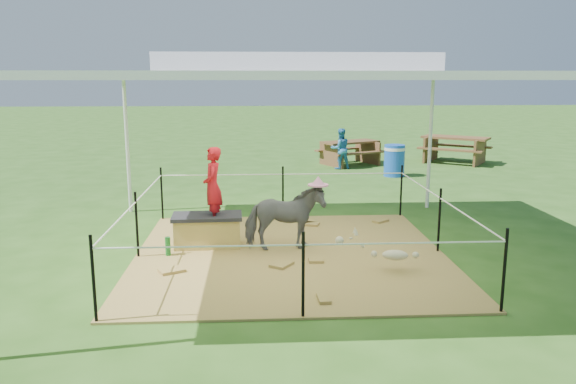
{
  "coord_description": "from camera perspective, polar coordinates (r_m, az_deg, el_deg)",
  "views": [
    {
      "loc": [
        -0.5,
        -8.04,
        2.62
      ],
      "look_at": [
        0.0,
        0.6,
        0.85
      ],
      "focal_mm": 35.0,
      "sensor_mm": 36.0,
      "label": 1
    }
  ],
  "objects": [
    {
      "name": "ground",
      "position": [
        8.47,
        0.24,
        -6.46
      ],
      "size": [
        90.0,
        90.0,
        0.0
      ],
      "primitive_type": "plane",
      "color": "#2D5919",
      "rests_on": "ground"
    },
    {
      "name": "distant_person",
      "position": [
        16.38,
        5.34,
        4.4
      ],
      "size": [
        0.64,
        0.54,
        1.18
      ],
      "primitive_type": "imported",
      "rotation": [
        0.0,
        0.0,
        3.32
      ],
      "color": "#3381BF",
      "rests_on": "ground"
    },
    {
      "name": "dark_cloth",
      "position": [
        8.8,
        -8.22,
        -2.47
      ],
      "size": [
        1.09,
        0.6,
        0.06
      ],
      "primitive_type": "cube",
      "rotation": [
        0.0,
        0.0,
        0.04
      ],
      "color": "black",
      "rests_on": "straw_bale"
    },
    {
      "name": "hay_patch",
      "position": [
        8.47,
        0.24,
        -6.36
      ],
      "size": [
        4.6,
        4.6,
        0.03
      ],
      "primitive_type": "cube",
      "color": "brown",
      "rests_on": "ground"
    },
    {
      "name": "picnic_table_far",
      "position": [
        18.28,
        16.59,
        4.14
      ],
      "size": [
        2.42,
        2.29,
        0.82
      ],
      "primitive_type": "cube",
      "rotation": [
        0.0,
        0.0,
        -0.61
      ],
      "color": "brown",
      "rests_on": "ground"
    },
    {
      "name": "woman",
      "position": [
        8.67,
        -7.67,
        1.23
      ],
      "size": [
        0.31,
        0.45,
        1.21
      ],
      "primitive_type": "imported",
      "rotation": [
        0.0,
        0.0,
        -1.53
      ],
      "color": "red",
      "rests_on": "straw_bale"
    },
    {
      "name": "rope_fence",
      "position": [
        8.3,
        0.24,
        -2.23
      ],
      "size": [
        4.54,
        4.54,
        1.0
      ],
      "color": "black",
      "rests_on": "ground"
    },
    {
      "name": "straw_bale",
      "position": [
        8.87,
        -8.18,
        -4.04
      ],
      "size": [
        1.03,
        0.54,
        0.45
      ],
      "primitive_type": "cube",
      "rotation": [
        0.0,
        0.0,
        0.04
      ],
      "color": "olive",
      "rests_on": "hay_patch"
    },
    {
      "name": "pony",
      "position": [
        8.51,
        -0.35,
        -2.65
      ],
      "size": [
        1.25,
        0.69,
        1.0
      ],
      "primitive_type": "imported",
      "rotation": [
        0.0,
        0.0,
        1.7
      ],
      "color": "#515156",
      "rests_on": "hay_patch"
    },
    {
      "name": "pink_hat",
      "position": [
        8.39,
        -0.35,
        1.14
      ],
      "size": [
        0.31,
        0.31,
        0.14
      ],
      "primitive_type": "cylinder",
      "color": "pink",
      "rests_on": "pony"
    },
    {
      "name": "green_bottle",
      "position": [
        8.53,
        -12.11,
        -5.41
      ],
      "size": [
        0.08,
        0.08,
        0.28
      ],
      "primitive_type": "cylinder",
      "rotation": [
        0.0,
        0.0,
        0.04
      ],
      "color": "#186E22",
      "rests_on": "hay_patch"
    },
    {
      "name": "canopy_tent",
      "position": [
        8.06,
        0.25,
        12.06
      ],
      "size": [
        6.3,
        6.3,
        2.9
      ],
      "color": "silver",
      "rests_on": "ground"
    },
    {
      "name": "trash_barrel",
      "position": [
        15.39,
        10.74,
        3.16
      ],
      "size": [
        0.58,
        0.58,
        0.85
      ],
      "primitive_type": "cylinder",
      "rotation": [
        0.0,
        0.0,
        -0.07
      ],
      "color": "blue",
      "rests_on": "ground"
    },
    {
      "name": "foal",
      "position": [
        7.78,
        10.84,
        -6.1
      ],
      "size": [
        1.01,
        0.67,
        0.52
      ],
      "primitive_type": null,
      "rotation": [
        0.0,
        0.0,
        -0.18
      ],
      "color": "#BDAF8A",
      "rests_on": "hay_patch"
    },
    {
      "name": "picnic_table_near",
      "position": [
        17.23,
        6.3,
        3.97
      ],
      "size": [
        2.12,
        1.9,
        0.73
      ],
      "primitive_type": "cube",
      "rotation": [
        0.0,
        0.0,
        0.46
      ],
      "color": "#53391C",
      "rests_on": "ground"
    }
  ]
}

